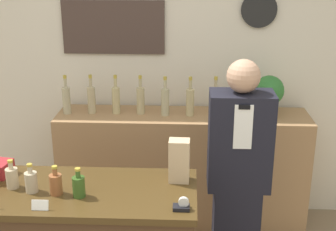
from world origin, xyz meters
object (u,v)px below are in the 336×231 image
(potted_plant, at_px, (269,94))
(paper_bag, at_px, (179,161))
(shopkeeper, at_px, (238,179))
(tape_dispenser, at_px, (182,206))

(potted_plant, relative_size, paper_bag, 1.27)
(potted_plant, distance_m, paper_bag, 1.26)
(shopkeeper, distance_m, potted_plant, 0.88)
(potted_plant, bearing_deg, tape_dispenser, -115.36)
(shopkeeper, relative_size, tape_dispenser, 17.95)
(shopkeeper, height_order, paper_bag, shopkeeper)
(potted_plant, distance_m, tape_dispenser, 1.55)
(shopkeeper, height_order, tape_dispenser, shopkeeper)
(shopkeeper, xyz_separation_m, tape_dispenser, (-0.36, -0.64, 0.16))
(potted_plant, relative_size, tape_dispenser, 3.68)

